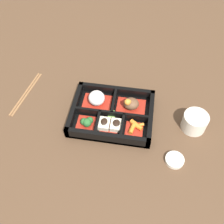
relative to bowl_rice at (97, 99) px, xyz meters
The scene contains 12 objects.
ground_plane 0.08m from the bowl_rice, 33.49° to the right, with size 3.00×3.00×0.00m, color #4C3523.
bento_base 0.07m from the bowl_rice, 33.49° to the right, with size 0.26×0.20×0.01m.
bento_rim 0.07m from the bowl_rice, 35.43° to the right, with size 0.26×0.20×0.04m.
bowl_rice is the anchor object (origin of this frame).
bowl_stew 0.11m from the bowl_rice, ahead, with size 0.09×0.08×0.05m.
bowl_greens 0.09m from the bowl_rice, 98.84° to the right, with size 0.06×0.06×0.03m.
bowl_tofu 0.11m from the bowl_rice, 54.98° to the right, with size 0.07×0.06×0.03m.
bowl_carrots 0.16m from the bowl_rice, 30.63° to the right, with size 0.06×0.06×0.02m.
bowl_pickles 0.08m from the bowl_rice, 38.84° to the right, with size 0.04×0.03×0.01m.
tea_cup 0.32m from the bowl_rice, ahead, with size 0.08×0.08×0.06m.
chopsticks 0.26m from the bowl_rice, behind, with size 0.05×0.21×0.01m.
sauce_dish 0.31m from the bowl_rice, 32.70° to the right, with size 0.05×0.05×0.01m.
Camera 1 is at (0.08, -0.50, 0.69)m, focal length 42.00 mm.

